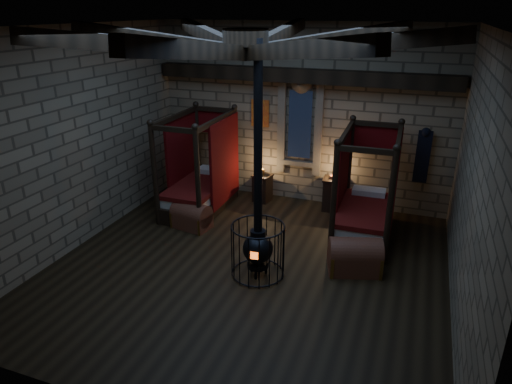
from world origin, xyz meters
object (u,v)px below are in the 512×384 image
(bed_left, at_px, (201,186))
(stove, at_px, (258,245))
(trunk_right, at_px, (355,257))
(trunk_left, at_px, (191,216))
(bed_right, at_px, (365,211))

(bed_left, relative_size, stove, 0.55)
(bed_left, relative_size, trunk_right, 2.14)
(stove, bearing_deg, trunk_right, 17.51)
(stove, bearing_deg, trunk_left, 141.19)
(trunk_left, bearing_deg, bed_left, 115.00)
(bed_left, distance_m, trunk_right, 4.20)
(bed_right, distance_m, trunk_right, 1.56)
(trunk_right, relative_size, stove, 0.26)
(bed_left, distance_m, bed_right, 3.82)
(bed_right, relative_size, stove, 0.55)
(bed_left, height_order, bed_right, bed_left)
(bed_right, height_order, trunk_left, bed_right)
(bed_left, xyz_separation_m, trunk_left, (0.27, -1.01, -0.29))
(bed_left, xyz_separation_m, stove, (2.27, -2.29, 0.05))
(bed_right, bearing_deg, bed_left, 177.78)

